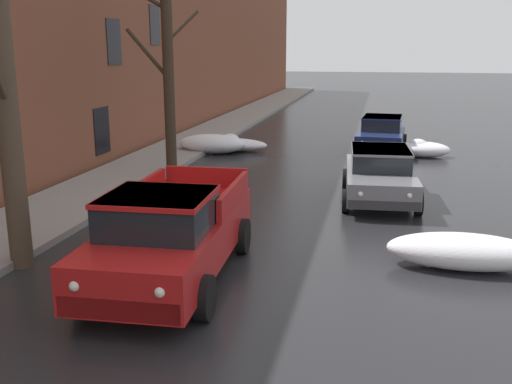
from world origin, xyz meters
name	(u,v)px	position (x,y,z in m)	size (l,w,h in m)	color
left_sidewalk_slab	(135,171)	(-5.87, 18.00, 0.08)	(2.60, 80.00, 0.16)	gray
snow_bank_near_corner_left	(233,144)	(-3.75, 22.85, 0.27)	(2.77, 1.00, 0.69)	white
snow_bank_along_left_kerb	(461,252)	(3.70, 11.20, 0.33)	(2.87, 1.09, 0.68)	white
snow_bank_mid_block_left	(212,144)	(-4.42, 22.14, 0.37)	(2.66, 1.41, 0.75)	white
snow_bank_near_corner_right	(422,149)	(3.64, 23.09, 0.30)	(2.03, 1.14, 0.69)	white
bare_tree_second_along_sidewalk	(7,113)	(-4.56, 9.58, 2.94)	(2.07, 3.28, 5.87)	#4C3D2D
bare_tree_mid_block	(167,75)	(-4.59, 17.86, 3.23)	(2.56, 1.28, 6.30)	#382B1E
pickup_truck_red_approaching_near_lane	(171,234)	(-1.46, 9.48, 0.88)	(2.34, 5.23, 1.76)	red
sedan_grey_parked_kerbside_close	(380,173)	(2.11, 16.07, 0.75)	(2.19, 4.29, 1.42)	slate
sedan_darkblue_parked_kerbside_mid	(381,134)	(2.10, 23.75, 0.75)	(2.08, 4.13, 1.42)	navy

